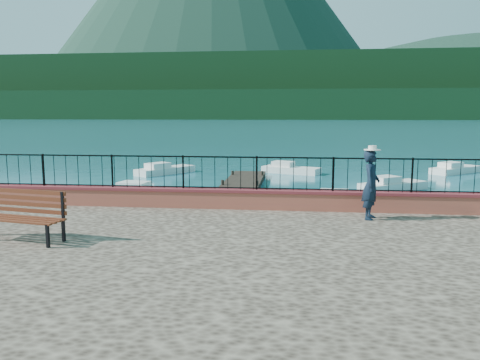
% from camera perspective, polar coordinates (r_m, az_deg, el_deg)
% --- Properties ---
extents(ground, '(2000.00, 2000.00, 0.00)m').
position_cam_1_polar(ground, '(10.64, 2.02, -13.96)').
color(ground, '#19596B').
rests_on(ground, ground).
extents(parapet, '(28.00, 0.46, 0.58)m').
position_cam_1_polar(parapet, '(13.78, 3.28, -2.38)').
color(parapet, '#A1473A').
rests_on(parapet, promenade).
extents(railing, '(27.00, 0.05, 0.95)m').
position_cam_1_polar(railing, '(13.67, 3.30, 0.78)').
color(railing, black).
rests_on(railing, parapet).
extents(dock, '(2.00, 16.00, 0.30)m').
position_cam_1_polar(dock, '(22.34, -0.64, -1.78)').
color(dock, '#2D231C').
rests_on(dock, ground).
extents(far_forest, '(900.00, 60.00, 18.00)m').
position_cam_1_polar(far_forest, '(309.87, 6.51, 9.04)').
color(far_forest, black).
rests_on(far_forest, ground).
extents(foothills, '(900.00, 120.00, 44.00)m').
position_cam_1_polar(foothills, '(370.27, 6.56, 10.90)').
color(foothills, black).
rests_on(foothills, ground).
extents(park_bench, '(2.08, 1.00, 1.11)m').
position_cam_1_polar(park_bench, '(11.46, -25.05, -5.13)').
color(park_bench, black).
rests_on(park_bench, promenade).
extents(person, '(0.62, 0.77, 1.84)m').
position_cam_1_polar(person, '(12.87, 15.68, -0.57)').
color(person, black).
rests_on(person, promenade).
extents(hat, '(0.44, 0.44, 0.12)m').
position_cam_1_polar(hat, '(12.76, 15.85, 3.79)').
color(hat, white).
rests_on(hat, person).
extents(boat_0, '(4.03, 1.98, 0.80)m').
position_cam_1_polar(boat_0, '(22.52, -11.52, -1.22)').
color(boat_0, silver).
rests_on(boat_0, ground).
extents(boat_1, '(3.54, 1.55, 0.80)m').
position_cam_1_polar(boat_1, '(20.24, 12.86, -2.31)').
color(boat_1, silver).
rests_on(boat_1, ground).
extents(boat_2, '(3.85, 3.28, 0.80)m').
position_cam_1_polar(boat_2, '(25.72, 18.16, -0.31)').
color(boat_2, silver).
rests_on(boat_2, ground).
extents(boat_3, '(3.47, 4.24, 0.80)m').
position_cam_1_polar(boat_3, '(31.53, -9.08, 1.49)').
color(boat_3, silver).
rests_on(boat_3, ground).
extents(boat_4, '(4.06, 2.68, 0.80)m').
position_cam_1_polar(boat_4, '(31.56, 6.25, 1.55)').
color(boat_4, white).
rests_on(boat_4, ground).
extents(boat_5, '(3.97, 3.66, 0.80)m').
position_cam_1_polar(boat_5, '(34.65, 24.81, 1.44)').
color(boat_5, silver).
rests_on(boat_5, ground).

